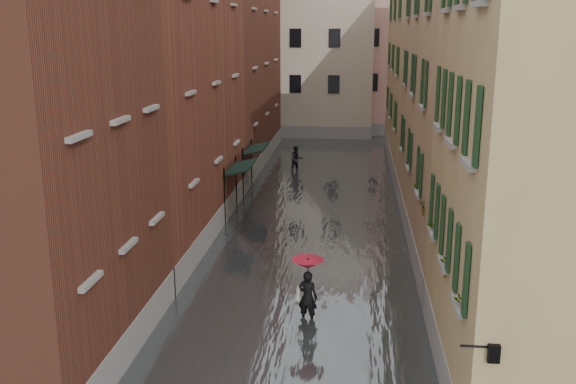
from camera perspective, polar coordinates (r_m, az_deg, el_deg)
The scene contains 15 objects.
ground at distance 19.16m, azimuth 0.18°, elevation -12.80°, with size 120.00×120.00×0.00m, color #59595B.
floodwater at distance 31.23m, azimuth 2.61°, elevation -1.71°, with size 10.00×60.00×0.20m, color #4C5354.
building_left_near at distance 17.46m, azimuth -24.16°, elevation 5.72°, with size 6.00×8.00×13.00m, color brown.
building_left_mid at distance 27.50m, azimuth -12.67°, elevation 8.82°, with size 6.00×14.00×12.50m, color brown.
building_left_far at distance 41.91m, azimuth -6.15°, elevation 11.91°, with size 6.00×16.00×14.00m, color brown.
building_right_mid at distance 26.58m, azimuth 17.65°, elevation 8.86°, with size 6.00×14.00×13.00m, color tan.
building_right_far at distance 41.40m, azimuth 13.51°, elevation 9.84°, with size 6.00×16.00×11.50m, color olive.
building_end_cream at distance 55.21m, azimuth 1.11°, elevation 12.05°, with size 12.00×9.00×13.00m, color beige.
building_end_pink at distance 57.18m, azimuth 10.49°, elevation 11.40°, with size 10.00×9.00×12.00m, color #D09892.
awning_near at distance 29.62m, azimuth -4.27°, elevation 2.09°, with size 1.09×2.87×2.80m.
awning_far at distance 34.15m, azimuth -2.89°, elevation 3.75°, with size 1.09×2.80×2.80m.
wall_lantern at distance 12.64m, azimuth 17.69°, elevation -13.39°, with size 0.71×0.22×0.35m.
window_planters at distance 18.42m, azimuth 13.23°, elevation -2.55°, with size 0.59×10.71×0.84m.
pedestrian_main at distance 19.50m, azimuth 1.76°, elevation -8.17°, with size 1.01×1.01×2.06m.
pedestrian_far at distance 39.60m, azimuth 0.76°, elevation 2.89°, with size 0.84×0.65×1.72m, color black.
Camera 1 is at (1.72, -16.96, 8.75)m, focal length 40.00 mm.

